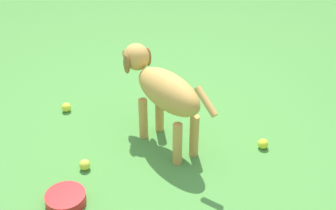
% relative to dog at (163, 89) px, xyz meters
% --- Properties ---
extents(ground, '(14.00, 14.00, 0.00)m').
position_rel_dog_xyz_m(ground, '(-0.03, 0.10, -0.39)').
color(ground, '#478438').
extents(dog, '(0.56, 0.74, 0.59)m').
position_rel_dog_xyz_m(dog, '(0.00, 0.00, 0.00)').
color(dog, '#C69347').
rests_on(dog, ground).
extents(tennis_ball_0, '(0.07, 0.07, 0.07)m').
position_rel_dog_xyz_m(tennis_ball_0, '(-0.48, -0.25, -0.36)').
color(tennis_ball_0, '#C3D33D').
rests_on(tennis_ball_0, ground).
extents(tennis_ball_1, '(0.07, 0.07, 0.07)m').
position_rel_dog_xyz_m(tennis_ball_1, '(-0.68, 0.39, -0.36)').
color(tennis_ball_1, yellow).
rests_on(tennis_ball_1, ground).
extents(tennis_ball_2, '(0.07, 0.07, 0.07)m').
position_rel_dog_xyz_m(tennis_ball_2, '(0.63, -0.10, -0.36)').
color(tennis_ball_2, yellow).
rests_on(tennis_ball_2, ground).
extents(water_bowl, '(0.22, 0.22, 0.06)m').
position_rel_dog_xyz_m(water_bowl, '(-0.55, -0.53, -0.36)').
color(water_bowl, red).
rests_on(water_bowl, ground).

